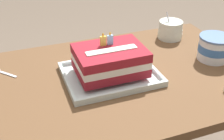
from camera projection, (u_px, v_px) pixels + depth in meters
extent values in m
cube|color=brown|center=(114.00, 81.00, 1.12)|extent=(1.14, 0.71, 0.04)
cube|color=brown|center=(178.00, 90.00, 1.69)|extent=(0.06, 0.06, 0.68)
cube|color=silver|center=(110.00, 76.00, 1.11)|extent=(0.34, 0.27, 0.01)
cube|color=silver|center=(123.00, 92.00, 1.00)|extent=(0.34, 0.01, 0.02)
cube|color=silver|center=(99.00, 57.00, 1.20)|extent=(0.34, 0.01, 0.02)
cube|color=silver|center=(67.00, 81.00, 1.05)|extent=(0.01, 0.25, 0.02)
cube|color=silver|center=(150.00, 65.00, 1.15)|extent=(0.01, 0.25, 0.02)
cube|color=maroon|center=(110.00, 67.00, 1.09)|extent=(0.25, 0.19, 0.03)
cube|color=white|center=(110.00, 60.00, 1.07)|extent=(0.25, 0.18, 0.03)
cube|color=maroon|center=(110.00, 53.00, 1.06)|extent=(0.25, 0.19, 0.03)
cube|color=silver|center=(111.00, 50.00, 1.04)|extent=(0.19, 0.03, 0.00)
cube|color=#EFC64C|center=(103.00, 41.00, 1.06)|extent=(0.02, 0.01, 0.04)
ellipsoid|color=yellow|center=(103.00, 35.00, 1.05)|extent=(0.01, 0.01, 0.01)
cube|color=#8CB7EA|center=(111.00, 40.00, 1.07)|extent=(0.02, 0.01, 0.04)
ellipsoid|color=yellow|center=(111.00, 34.00, 1.06)|extent=(0.01, 0.01, 0.01)
cylinder|color=silver|center=(170.00, 35.00, 1.40)|extent=(0.12, 0.12, 0.03)
cylinder|color=silver|center=(170.00, 31.00, 1.39)|extent=(0.11, 0.11, 0.03)
cylinder|color=silver|center=(171.00, 28.00, 1.38)|extent=(0.11, 0.11, 0.03)
cylinder|color=silver|center=(171.00, 24.00, 1.37)|extent=(0.11, 0.11, 0.03)
cylinder|color=silver|center=(168.00, 20.00, 1.35)|extent=(0.01, 0.04, 0.06)
cylinder|color=white|center=(214.00, 49.00, 1.20)|extent=(0.13, 0.13, 0.09)
cylinder|color=#386BB2|center=(214.00, 48.00, 1.20)|extent=(0.13, 0.13, 0.03)
cylinder|color=#5577A7|center=(216.00, 37.00, 1.18)|extent=(0.13, 0.13, 0.01)
cube|color=silver|center=(8.00, 74.00, 1.12)|extent=(0.06, 0.07, 0.00)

